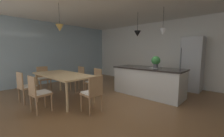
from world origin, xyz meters
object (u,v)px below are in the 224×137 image
(kitchen_island, at_px, (148,81))
(refrigerator, at_px, (192,64))
(chair_far_left, at_px, (78,78))
(potted_plant_on_island, at_px, (156,61))
(dining_table, at_px, (62,76))
(chair_window_end, at_px, (44,78))
(chair_far_right, at_px, (95,81))
(chair_near_right, at_px, (38,92))
(chair_kitchen_end, at_px, (93,92))
(chair_near_left, at_px, (26,86))

(kitchen_island, bearing_deg, refrigerator, 59.96)
(chair_far_left, distance_m, potted_plant_on_island, 2.75)
(dining_table, height_order, potted_plant_on_island, potted_plant_on_island)
(kitchen_island, bearing_deg, chair_window_end, -145.84)
(refrigerator, bearing_deg, chair_window_end, -137.45)
(dining_table, height_order, chair_far_right, chair_far_right)
(chair_near_right, relative_size, chair_far_right, 1.00)
(chair_far_right, bearing_deg, potted_plant_on_island, 39.94)
(chair_window_end, bearing_deg, chair_far_left, 42.31)
(chair_near_right, bearing_deg, chair_window_end, 155.05)
(chair_kitchen_end, distance_m, chair_window_end, 2.76)
(chair_near_left, xyz_separation_m, chair_window_end, (-0.93, 0.86, 0.00))
(chair_far_left, bearing_deg, dining_table, -61.99)
(dining_table, bearing_deg, chair_window_end, 179.80)
(chair_far_left, relative_size, chair_window_end, 1.00)
(chair_window_end, relative_size, refrigerator, 0.45)
(chair_window_end, xyz_separation_m, potted_plant_on_island, (3.31, 2.07, 0.65))
(chair_window_end, height_order, refrigerator, refrigerator)
(chair_kitchen_end, relative_size, chair_far_left, 1.00)
(chair_near_left, xyz_separation_m, potted_plant_on_island, (2.38, 2.93, 0.65))
(chair_far_right, relative_size, potted_plant_on_island, 2.30)
(chair_kitchen_end, xyz_separation_m, potted_plant_on_island, (0.54, 2.08, 0.65))
(chair_near_right, bearing_deg, refrigerator, 64.75)
(chair_kitchen_end, distance_m, kitchen_island, 2.10)
(dining_table, height_order, chair_near_left, chair_near_left)
(kitchen_island, bearing_deg, dining_table, -128.83)
(chair_kitchen_end, bearing_deg, refrigerator, 71.87)
(chair_near_right, distance_m, refrigerator, 4.99)
(chair_far_right, xyz_separation_m, kitchen_island, (1.21, 1.23, -0.01))
(chair_near_right, bearing_deg, potted_plant_on_island, 63.40)
(potted_plant_on_island, bearing_deg, chair_window_end, -147.91)
(chair_far_left, height_order, chair_far_right, same)
(chair_far_left, height_order, potted_plant_on_island, potted_plant_on_island)
(chair_near_right, relative_size, potted_plant_on_island, 2.30)
(chair_window_end, height_order, potted_plant_on_island, potted_plant_on_island)
(potted_plant_on_island, bearing_deg, refrigerator, 67.38)
(chair_kitchen_end, height_order, chair_window_end, same)
(chair_near_left, height_order, refrigerator, refrigerator)
(chair_far_left, distance_m, kitchen_island, 2.45)
(chair_kitchen_end, xyz_separation_m, chair_far_right, (-0.92, 0.85, 0.00))
(chair_far_right, height_order, refrigerator, refrigerator)
(chair_kitchen_end, bearing_deg, chair_near_right, -137.48)
(chair_window_end, distance_m, chair_far_right, 2.03)
(potted_plant_on_island, bearing_deg, dining_table, -132.80)
(dining_table, bearing_deg, chair_kitchen_end, -0.11)
(chair_near_left, bearing_deg, chair_near_right, -0.01)
(chair_near_right, relative_size, chair_window_end, 1.00)
(chair_far_left, bearing_deg, chair_near_right, -61.87)
(chair_window_end, distance_m, kitchen_island, 3.69)
(chair_near_left, xyz_separation_m, chair_far_left, (-0.00, 1.70, 0.00))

